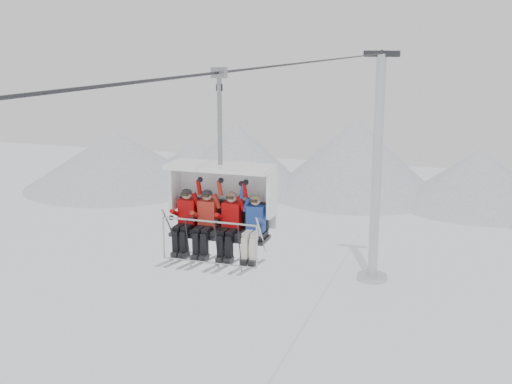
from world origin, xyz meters
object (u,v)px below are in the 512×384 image
(skier_center_left, at_px, (206,221))
(skier_center_right, at_px, (230,223))
(chairlift_carrier, at_px, (223,197))
(lift_tower_right, at_px, (376,186))
(skier_far_left, at_px, (186,219))
(skier_far_right, at_px, (254,226))

(skier_center_left, distance_m, skier_center_right, 0.56)
(chairlift_carrier, height_order, skier_center_right, chairlift_carrier)
(lift_tower_right, relative_size, skier_far_left, 7.99)
(chairlift_carrier, relative_size, skier_center_left, 2.36)
(lift_tower_right, bearing_deg, skier_center_left, -90.64)
(skier_far_left, bearing_deg, skier_center_right, 0.11)
(skier_center_left, relative_size, skier_center_right, 1.00)
(skier_far_right, bearing_deg, lift_tower_right, 91.90)
(lift_tower_right, xyz_separation_m, skier_center_left, (-0.27, -24.55, 4.41))
(skier_far_left, relative_size, skier_far_right, 1.00)
(skier_far_left, height_order, skier_center_left, skier_center_left)
(chairlift_carrier, height_order, skier_center_left, chairlift_carrier)
(chairlift_carrier, bearing_deg, skier_far_right, -20.81)
(lift_tower_right, bearing_deg, skier_far_left, -91.74)
(skier_center_left, bearing_deg, lift_tower_right, 89.36)
(lift_tower_right, xyz_separation_m, chairlift_carrier, (0.00, -24.25, 4.87))
(skier_far_left, xyz_separation_m, skier_far_right, (1.56, -0.00, -0.01))
(skier_far_left, bearing_deg, chairlift_carrier, 22.32)
(lift_tower_right, relative_size, chairlift_carrier, 3.38)
(skier_far_left, xyz_separation_m, skier_center_right, (1.03, 0.00, 0.01))
(chairlift_carrier, bearing_deg, skier_center_right, -47.30)
(skier_far_left, distance_m, skier_far_right, 1.56)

